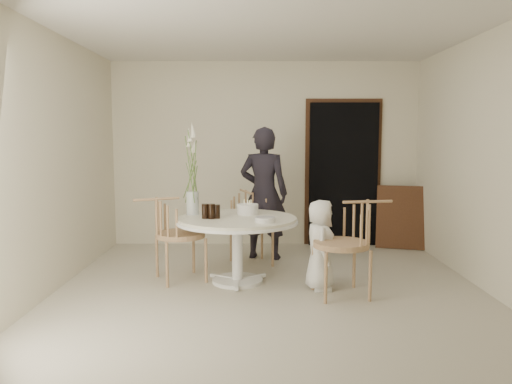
{
  "coord_description": "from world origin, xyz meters",
  "views": [
    {
      "loc": [
        -0.16,
        -5.14,
        1.61
      ],
      "look_at": [
        -0.14,
        0.3,
        1.0
      ],
      "focal_mm": 35.0,
      "sensor_mm": 36.0,
      "label": 1
    }
  ],
  "objects_px": {
    "girl": "(264,193)",
    "chair_right": "(354,234)",
    "birthday_cake": "(248,209)",
    "chair_left": "(169,227)",
    "boy": "(320,245)",
    "chair_far": "(248,216)",
    "flower_vase": "(192,179)",
    "table": "(237,228)"
  },
  "relations": [
    {
      "from": "table",
      "to": "boy",
      "type": "relative_size",
      "value": 1.39
    },
    {
      "from": "girl",
      "to": "flower_vase",
      "type": "xyz_separation_m",
      "value": [
        -0.82,
        -0.92,
        0.26
      ]
    },
    {
      "from": "chair_far",
      "to": "boy",
      "type": "xyz_separation_m",
      "value": [
        0.77,
        -1.18,
        -0.12
      ]
    },
    {
      "from": "chair_far",
      "to": "boy",
      "type": "height_order",
      "value": "boy"
    },
    {
      "from": "table",
      "to": "chair_far",
      "type": "distance_m",
      "value": 0.93
    },
    {
      "from": "chair_far",
      "to": "girl",
      "type": "distance_m",
      "value": 0.39
    },
    {
      "from": "table",
      "to": "girl",
      "type": "distance_m",
      "value": 1.19
    },
    {
      "from": "birthday_cake",
      "to": "flower_vase",
      "type": "distance_m",
      "value": 0.71
    },
    {
      "from": "chair_far",
      "to": "birthday_cake",
      "type": "distance_m",
      "value": 0.74
    },
    {
      "from": "boy",
      "to": "girl",
      "type": "bearing_deg",
      "value": 24.41
    },
    {
      "from": "birthday_cake",
      "to": "girl",
      "type": "bearing_deg",
      "value": 77.49
    },
    {
      "from": "chair_right",
      "to": "chair_left",
      "type": "relative_size",
      "value": 1.03
    },
    {
      "from": "chair_left",
      "to": "girl",
      "type": "relative_size",
      "value": 0.55
    },
    {
      "from": "table",
      "to": "chair_right",
      "type": "height_order",
      "value": "chair_right"
    },
    {
      "from": "boy",
      "to": "flower_vase",
      "type": "xyz_separation_m",
      "value": [
        -1.39,
        0.45,
        0.65
      ]
    },
    {
      "from": "chair_right",
      "to": "girl",
      "type": "height_order",
      "value": "girl"
    },
    {
      "from": "chair_left",
      "to": "boy",
      "type": "relative_size",
      "value": 1.0
    },
    {
      "from": "chair_right",
      "to": "flower_vase",
      "type": "relative_size",
      "value": 0.94
    },
    {
      "from": "chair_left",
      "to": "chair_right",
      "type": "bearing_deg",
      "value": -128.79
    },
    {
      "from": "chair_right",
      "to": "birthday_cake",
      "type": "relative_size",
      "value": 4.05
    },
    {
      "from": "chair_right",
      "to": "boy",
      "type": "relative_size",
      "value": 1.03
    },
    {
      "from": "table",
      "to": "flower_vase",
      "type": "height_order",
      "value": "flower_vase"
    },
    {
      "from": "boy",
      "to": "flower_vase",
      "type": "height_order",
      "value": "flower_vase"
    },
    {
      "from": "girl",
      "to": "chair_right",
      "type": "bearing_deg",
      "value": 131.76
    },
    {
      "from": "chair_far",
      "to": "girl",
      "type": "height_order",
      "value": "girl"
    },
    {
      "from": "chair_right",
      "to": "flower_vase",
      "type": "distance_m",
      "value": 1.89
    },
    {
      "from": "chair_right",
      "to": "birthday_cake",
      "type": "bearing_deg",
      "value": -129.8
    },
    {
      "from": "chair_far",
      "to": "chair_left",
      "type": "xyz_separation_m",
      "value": [
        -0.87,
        -0.88,
        0.02
      ]
    },
    {
      "from": "boy",
      "to": "birthday_cake",
      "type": "bearing_deg",
      "value": 60.74
    },
    {
      "from": "chair_right",
      "to": "birthday_cake",
      "type": "xyz_separation_m",
      "value": [
        -1.09,
        0.65,
        0.15
      ]
    },
    {
      "from": "chair_left",
      "to": "birthday_cake",
      "type": "height_order",
      "value": "chair_left"
    },
    {
      "from": "table",
      "to": "birthday_cake",
      "type": "height_order",
      "value": "birthday_cake"
    },
    {
      "from": "chair_far",
      "to": "boy",
      "type": "bearing_deg",
      "value": -74.4
    },
    {
      "from": "table",
      "to": "birthday_cake",
      "type": "relative_size",
      "value": 5.5
    },
    {
      "from": "birthday_cake",
      "to": "flower_vase",
      "type": "height_order",
      "value": "flower_vase"
    },
    {
      "from": "girl",
      "to": "birthday_cake",
      "type": "xyz_separation_m",
      "value": [
        -0.2,
        -0.91,
        -0.08
      ]
    },
    {
      "from": "chair_left",
      "to": "birthday_cake",
      "type": "xyz_separation_m",
      "value": [
        0.87,
        0.17,
        0.17
      ]
    },
    {
      "from": "chair_far",
      "to": "flower_vase",
      "type": "xyz_separation_m",
      "value": [
        -0.62,
        -0.73,
        0.54
      ]
    },
    {
      "from": "chair_right",
      "to": "birthday_cake",
      "type": "height_order",
      "value": "chair_right"
    },
    {
      "from": "table",
      "to": "chair_left",
      "type": "distance_m",
      "value": 0.76
    },
    {
      "from": "table",
      "to": "chair_far",
      "type": "xyz_separation_m",
      "value": [
        0.11,
        0.93,
        -0.02
      ]
    },
    {
      "from": "chair_left",
      "to": "boy",
      "type": "xyz_separation_m",
      "value": [
        1.64,
        -0.29,
        -0.14
      ]
    }
  ]
}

